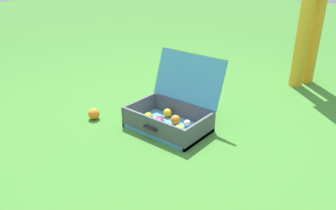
# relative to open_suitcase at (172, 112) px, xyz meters

# --- Properties ---
(ground_plane) EXTENTS (16.00, 16.00, 0.00)m
(ground_plane) POSITION_rel_open_suitcase_xyz_m (-0.05, -0.05, -0.11)
(ground_plane) COLOR #3D7A2D
(open_suitcase) EXTENTS (0.56, 0.50, 0.50)m
(open_suitcase) POSITION_rel_open_suitcase_xyz_m (0.00, 0.00, 0.00)
(open_suitcase) COLOR #4799C6
(open_suitcase) RESTS_ON ground
(stray_ball_on_grass) EXTENTS (0.09, 0.09, 0.09)m
(stray_ball_on_grass) POSITION_rel_open_suitcase_xyz_m (-0.53, -0.28, -0.07)
(stray_ball_on_grass) COLOR orange
(stray_ball_on_grass) RESTS_ON ground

